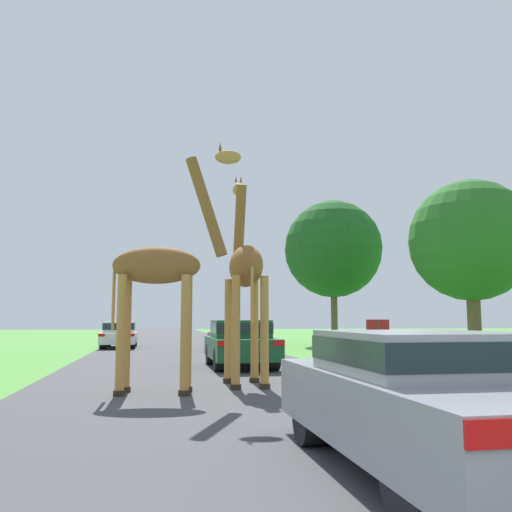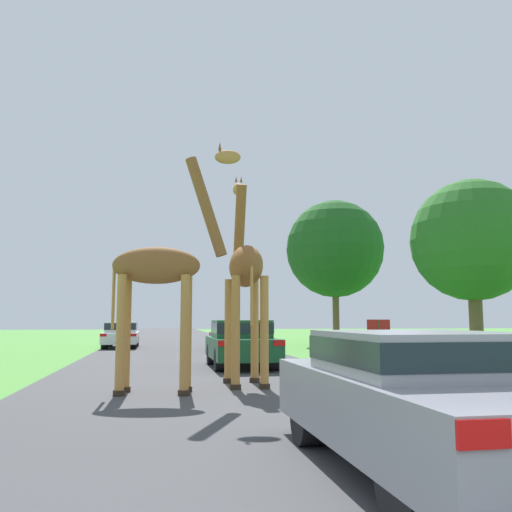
{
  "view_description": "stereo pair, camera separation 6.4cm",
  "coord_description": "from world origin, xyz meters",
  "px_view_note": "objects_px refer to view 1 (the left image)",
  "views": [
    {
      "loc": [
        -1.32,
        -0.71,
        1.52
      ],
      "look_at": [
        0.97,
        11.69,
        2.98
      ],
      "focal_mm": 38.0,
      "sensor_mm": 36.0,
      "label": 1
    },
    {
      "loc": [
        -1.26,
        -0.72,
        1.52
      ],
      "look_at": [
        0.97,
        11.69,
        2.98
      ],
      "focal_mm": 38.0,
      "sensor_mm": 36.0,
      "label": 2
    }
  ],
  "objects_px": {
    "tree_centre_back": "(471,241)",
    "car_queue_right": "(240,342)",
    "giraffe_companion": "(163,275)",
    "giraffe_near_road": "(245,276)",
    "car_queue_left": "(119,334)",
    "car_far_ahead": "(229,335)",
    "sign_post": "(378,335)",
    "tree_left_edge": "(333,249)",
    "car_lead_maroon": "(423,396)"
  },
  "relations": [
    {
      "from": "car_queue_left",
      "to": "sign_post",
      "type": "distance_m",
      "value": 16.97
    },
    {
      "from": "car_queue_right",
      "to": "tree_left_edge",
      "type": "relative_size",
      "value": 0.47
    },
    {
      "from": "tree_centre_back",
      "to": "car_queue_left",
      "type": "bearing_deg",
      "value": 157.76
    },
    {
      "from": "giraffe_companion",
      "to": "tree_left_edge",
      "type": "height_order",
      "value": "tree_left_edge"
    },
    {
      "from": "giraffe_near_road",
      "to": "car_queue_right",
      "type": "xyz_separation_m",
      "value": [
        0.6,
        4.57,
        -1.74
      ]
    },
    {
      "from": "giraffe_near_road",
      "to": "giraffe_companion",
      "type": "relative_size",
      "value": 0.99
    },
    {
      "from": "giraffe_companion",
      "to": "car_queue_left",
      "type": "xyz_separation_m",
      "value": [
        -2.0,
        18.41,
        -1.7
      ]
    },
    {
      "from": "tree_left_edge",
      "to": "car_queue_right",
      "type": "bearing_deg",
      "value": -119.26
    },
    {
      "from": "giraffe_companion",
      "to": "tree_left_edge",
      "type": "relative_size",
      "value": 0.61
    },
    {
      "from": "car_lead_maroon",
      "to": "sign_post",
      "type": "bearing_deg",
      "value": 69.25
    },
    {
      "from": "giraffe_companion",
      "to": "tree_left_edge",
      "type": "distance_m",
      "value": 22.41
    },
    {
      "from": "car_queue_left",
      "to": "tree_centre_back",
      "type": "distance_m",
      "value": 18.34
    },
    {
      "from": "tree_centre_back",
      "to": "car_queue_right",
      "type": "bearing_deg",
      "value": -153.3
    },
    {
      "from": "giraffe_near_road",
      "to": "sign_post",
      "type": "height_order",
      "value": "giraffe_near_road"
    },
    {
      "from": "car_far_ahead",
      "to": "tree_left_edge",
      "type": "height_order",
      "value": "tree_left_edge"
    },
    {
      "from": "giraffe_near_road",
      "to": "car_queue_left",
      "type": "height_order",
      "value": "giraffe_near_road"
    },
    {
      "from": "tree_centre_back",
      "to": "sign_post",
      "type": "height_order",
      "value": "tree_centre_back"
    },
    {
      "from": "car_queue_left",
      "to": "tree_left_edge",
      "type": "relative_size",
      "value": 0.5
    },
    {
      "from": "car_queue_right",
      "to": "car_queue_left",
      "type": "relative_size",
      "value": 0.94
    },
    {
      "from": "car_queue_left",
      "to": "car_far_ahead",
      "type": "bearing_deg",
      "value": -30.03
    },
    {
      "from": "car_lead_maroon",
      "to": "giraffe_companion",
      "type": "bearing_deg",
      "value": 111.96
    },
    {
      "from": "car_far_ahead",
      "to": "tree_centre_back",
      "type": "distance_m",
      "value": 12.42
    },
    {
      "from": "giraffe_companion",
      "to": "car_far_ahead",
      "type": "xyz_separation_m",
      "value": [
        3.45,
        15.26,
        -1.69
      ]
    },
    {
      "from": "giraffe_companion",
      "to": "tree_centre_back",
      "type": "relative_size",
      "value": 0.65
    },
    {
      "from": "giraffe_companion",
      "to": "car_queue_right",
      "type": "bearing_deg",
      "value": 164.16
    },
    {
      "from": "giraffe_near_road",
      "to": "car_queue_left",
      "type": "bearing_deg",
      "value": 102.61
    },
    {
      "from": "car_queue_right",
      "to": "tree_left_edge",
      "type": "xyz_separation_m",
      "value": [
        7.81,
        13.95,
        4.92
      ]
    },
    {
      "from": "giraffe_near_road",
      "to": "sign_post",
      "type": "bearing_deg",
      "value": 29.73
    },
    {
      "from": "car_queue_left",
      "to": "tree_centre_back",
      "type": "xyz_separation_m",
      "value": [
        16.47,
        -6.73,
        4.46
      ]
    },
    {
      "from": "giraffe_companion",
      "to": "car_queue_left",
      "type": "distance_m",
      "value": 18.6
    },
    {
      "from": "car_far_ahead",
      "to": "tree_centre_back",
      "type": "height_order",
      "value": "tree_centre_back"
    },
    {
      "from": "tree_left_edge",
      "to": "car_lead_maroon",
      "type": "bearing_deg",
      "value": -106.81
    },
    {
      "from": "giraffe_companion",
      "to": "tree_left_edge",
      "type": "bearing_deg",
      "value": 160.38
    },
    {
      "from": "car_lead_maroon",
      "to": "car_queue_right",
      "type": "distance_m",
      "value": 11.93
    },
    {
      "from": "car_lead_maroon",
      "to": "tree_centre_back",
      "type": "relative_size",
      "value": 0.56
    },
    {
      "from": "giraffe_near_road",
      "to": "tree_left_edge",
      "type": "distance_m",
      "value": 20.59
    },
    {
      "from": "car_queue_right",
      "to": "sign_post",
      "type": "xyz_separation_m",
      "value": [
        3.73,
        -2.09,
        0.26
      ]
    },
    {
      "from": "tree_centre_back",
      "to": "sign_post",
      "type": "distance_m",
      "value": 12.26
    },
    {
      "from": "sign_post",
      "to": "giraffe_companion",
      "type": "bearing_deg",
      "value": -150.2
    },
    {
      "from": "car_lead_maroon",
      "to": "sign_post",
      "type": "height_order",
      "value": "sign_post"
    },
    {
      "from": "car_queue_right",
      "to": "giraffe_companion",
      "type": "bearing_deg",
      "value": -114.02
    },
    {
      "from": "tree_left_edge",
      "to": "giraffe_near_road",
      "type": "bearing_deg",
      "value": -114.44
    },
    {
      "from": "giraffe_companion",
      "to": "car_queue_right",
      "type": "height_order",
      "value": "giraffe_companion"
    },
    {
      "from": "car_queue_left",
      "to": "tree_left_edge",
      "type": "height_order",
      "value": "tree_left_edge"
    },
    {
      "from": "giraffe_near_road",
      "to": "tree_centre_back",
      "type": "relative_size",
      "value": 0.64
    },
    {
      "from": "car_queue_right",
      "to": "car_far_ahead",
      "type": "distance_m",
      "value": 9.64
    },
    {
      "from": "giraffe_companion",
      "to": "car_queue_left",
      "type": "bearing_deg",
      "value": -165.62
    },
    {
      "from": "tree_centre_back",
      "to": "sign_post",
      "type": "bearing_deg",
      "value": -135.43
    },
    {
      "from": "car_far_ahead",
      "to": "tree_centre_back",
      "type": "relative_size",
      "value": 0.53
    },
    {
      "from": "car_queue_left",
      "to": "sign_post",
      "type": "height_order",
      "value": "sign_post"
    }
  ]
}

